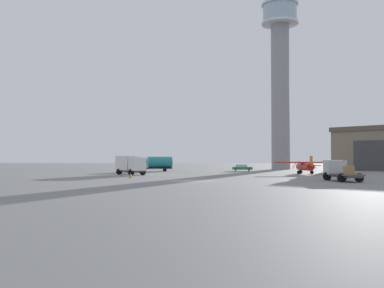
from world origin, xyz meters
The scene contains 8 objects.
ground_plane centered at (0.00, 0.00, 0.00)m, with size 400.00×400.00×0.00m, color slate.
control_tower centered at (16.88, 57.47, 24.80)m, with size 8.97×8.97×44.80m.
airplane_red centered at (17.00, 24.15, 1.41)m, with size 10.26×8.04×3.01m.
truck_box_white centered at (-11.54, 17.96, 1.71)m, with size 5.78×6.20×3.03m.
truck_flatbed_silver centered at (17.05, 1.27, 1.19)m, with size 3.66×6.87×2.42m.
truck_fuel_tanker_teal centered at (-10.81, 37.61, 1.68)m, with size 7.56×4.50×3.00m.
car_green centered at (6.96, 40.60, 0.74)m, with size 4.15×2.25×1.37m.
traffic_cone_near_left centered at (-9.24, 8.08, 0.34)m, with size 0.36×0.36×0.70m.
Camera 1 is at (4.06, -51.87, 2.62)m, focal length 41.52 mm.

